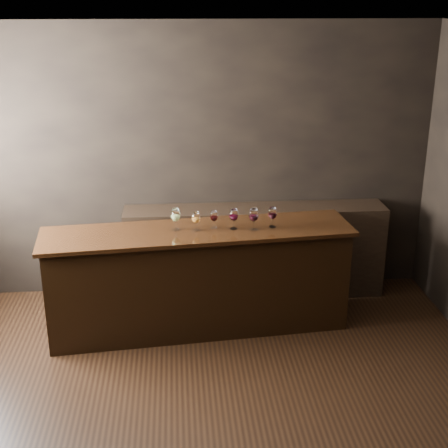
{
  "coord_description": "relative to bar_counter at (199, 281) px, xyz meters",
  "views": [
    {
      "loc": [
        -0.13,
        -3.96,
        3.03
      ],
      "look_at": [
        0.29,
        1.35,
        1.05
      ],
      "focal_mm": 50.0,
      "sensor_mm": 36.0,
      "label": 1
    }
  ],
  "objects": [
    {
      "name": "glass_red_d",
      "position": [
        0.69,
        0.02,
        0.65
      ],
      "size": [
        0.08,
        0.08,
        0.19
      ],
      "color": "white",
      "rests_on": "bar_top"
    },
    {
      "name": "room_shell",
      "position": [
        -0.28,
        -1.24,
        1.33
      ],
      "size": [
        5.02,
        4.52,
        2.81
      ],
      "color": "black",
      "rests_on": "ground"
    },
    {
      "name": "bar_counter",
      "position": [
        0.0,
        0.0,
        0.0
      ],
      "size": [
        2.8,
        0.86,
        0.97
      ],
      "primitive_type": "cube",
      "rotation": [
        0.0,
        0.0,
        0.1
      ],
      "color": "black",
      "rests_on": "ground"
    },
    {
      "name": "bar_top",
      "position": [
        0.0,
        0.0,
        0.5
      ],
      "size": [
        2.9,
        0.93,
        0.04
      ],
      "primitive_type": "cube",
      "rotation": [
        0.0,
        0.0,
        0.1
      ],
      "color": "black",
      "rests_on": "bar_counter"
    },
    {
      "name": "glass_red_a",
      "position": [
        0.15,
        0.03,
        0.63
      ],
      "size": [
        0.07,
        0.07,
        0.17
      ],
      "color": "white",
      "rests_on": "bar_top"
    },
    {
      "name": "glass_red_b",
      "position": [
        0.33,
        0.0,
        0.65
      ],
      "size": [
        0.08,
        0.08,
        0.19
      ],
      "color": "white",
      "rests_on": "bar_top"
    },
    {
      "name": "back_bar_shelf",
      "position": [
        0.62,
        0.68,
        0.0
      ],
      "size": [
        2.69,
        0.4,
        0.97
      ],
      "primitive_type": "cube",
      "color": "black",
      "rests_on": "ground"
    },
    {
      "name": "ground",
      "position": [
        -0.05,
        -1.35,
        -0.48
      ],
      "size": [
        5.0,
        5.0,
        0.0
      ],
      "primitive_type": "plane",
      "color": "black",
      "rests_on": "ground"
    },
    {
      "name": "glass_white",
      "position": [
        -0.2,
        0.02,
        0.66
      ],
      "size": [
        0.09,
        0.09,
        0.2
      ],
      "color": "white",
      "rests_on": "bar_top"
    },
    {
      "name": "glass_amber",
      "position": [
        -0.02,
        -0.02,
        0.64
      ],
      "size": [
        0.08,
        0.08,
        0.18
      ],
      "color": "white",
      "rests_on": "bar_top"
    },
    {
      "name": "glass_red_c",
      "position": [
        0.51,
        -0.04,
        0.66
      ],
      "size": [
        0.09,
        0.09,
        0.21
      ],
      "color": "white",
      "rests_on": "bar_top"
    }
  ]
}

